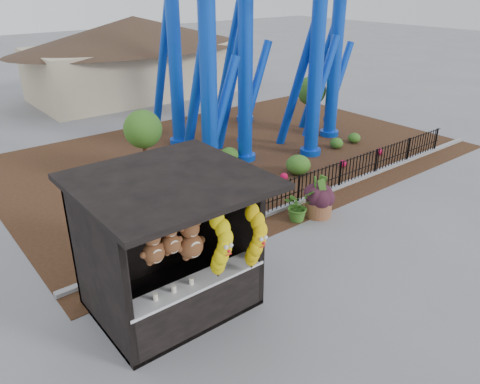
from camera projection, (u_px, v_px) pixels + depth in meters
ground at (304, 278)px, 11.36m from camera, size 120.00×120.00×0.00m
mulch_bed at (233, 154)px, 19.30m from camera, size 18.00×12.00×0.02m
curb at (323, 193)px, 15.73m from camera, size 18.00×0.18×0.12m
prize_booth at (175, 250)px, 9.67m from camera, size 3.50×3.40×3.12m
picket_fence at (342, 174)px, 16.05m from camera, size 12.20×0.06×1.00m
terracotta_planter at (318, 207)px, 14.24m from camera, size 0.86×0.86×0.55m
planter_foliage at (320, 190)px, 14.00m from camera, size 0.70×0.70×0.64m
potted_plant at (298, 206)px, 13.88m from camera, size 0.93×0.83×0.96m
landscaping at (280, 162)px, 17.59m from camera, size 7.87×3.79×0.73m
pavilion at (135, 44)px, 27.67m from camera, size 15.00×15.00×4.80m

